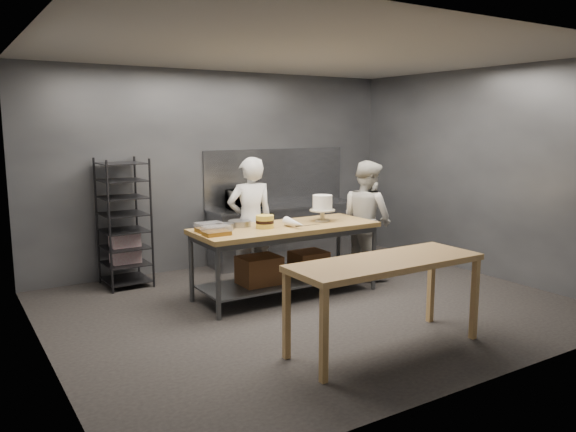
{
  "coord_description": "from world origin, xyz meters",
  "views": [
    {
      "loc": [
        -3.74,
        -5.44,
        2.18
      ],
      "look_at": [
        -0.03,
        0.48,
        1.05
      ],
      "focal_mm": 35.0,
      "sensor_mm": 36.0,
      "label": 1
    }
  ],
  "objects_px": {
    "frosted_cake_stand": "(322,205)",
    "layer_cake": "(265,222)",
    "near_counter": "(386,268)",
    "work_table": "(284,252)",
    "chef_right": "(367,219)",
    "chef_behind": "(250,222)",
    "microwave": "(246,199)",
    "speed_rack": "(124,224)"
  },
  "relations": [
    {
      "from": "frosted_cake_stand",
      "to": "layer_cake",
      "type": "relative_size",
      "value": 1.56
    },
    {
      "from": "layer_cake",
      "to": "near_counter",
      "type": "bearing_deg",
      "value": -83.85
    },
    {
      "from": "work_table",
      "to": "chef_right",
      "type": "distance_m",
      "value": 1.53
    },
    {
      "from": "work_table",
      "to": "frosted_cake_stand",
      "type": "relative_size",
      "value": 6.83
    },
    {
      "from": "near_counter",
      "to": "chef_right",
      "type": "bearing_deg",
      "value": 53.92
    },
    {
      "from": "near_counter",
      "to": "chef_right",
      "type": "distance_m",
      "value": 2.69
    },
    {
      "from": "work_table",
      "to": "layer_cake",
      "type": "xyz_separation_m",
      "value": [
        -0.29,
        -0.02,
        0.43
      ]
    },
    {
      "from": "frosted_cake_stand",
      "to": "layer_cake",
      "type": "distance_m",
      "value": 0.9
    },
    {
      "from": "frosted_cake_stand",
      "to": "layer_cake",
      "type": "xyz_separation_m",
      "value": [
        -0.89,
        -0.02,
        -0.14
      ]
    },
    {
      "from": "work_table",
      "to": "chef_right",
      "type": "bearing_deg",
      "value": 5.98
    },
    {
      "from": "near_counter",
      "to": "frosted_cake_stand",
      "type": "relative_size",
      "value": 5.69
    },
    {
      "from": "frosted_cake_stand",
      "to": "layer_cake",
      "type": "height_order",
      "value": "frosted_cake_stand"
    },
    {
      "from": "chef_behind",
      "to": "microwave",
      "type": "xyz_separation_m",
      "value": [
        0.46,
        0.99,
        0.17
      ]
    },
    {
      "from": "speed_rack",
      "to": "layer_cake",
      "type": "relative_size",
      "value": 7.76
    },
    {
      "from": "near_counter",
      "to": "chef_behind",
      "type": "xyz_separation_m",
      "value": [
        -0.06,
        2.65,
        0.07
      ]
    },
    {
      "from": "speed_rack",
      "to": "work_table",
      "type": "bearing_deg",
      "value": -44.23
    },
    {
      "from": "frosted_cake_stand",
      "to": "work_table",
      "type": "bearing_deg",
      "value": 179.82
    },
    {
      "from": "chef_right",
      "to": "frosted_cake_stand",
      "type": "xyz_separation_m",
      "value": [
        -0.9,
        -0.16,
        0.3
      ]
    },
    {
      "from": "near_counter",
      "to": "layer_cake",
      "type": "height_order",
      "value": "layer_cake"
    },
    {
      "from": "chef_behind",
      "to": "layer_cake",
      "type": "distance_m",
      "value": 0.69
    },
    {
      "from": "layer_cake",
      "to": "work_table",
      "type": "bearing_deg",
      "value": 4.73
    },
    {
      "from": "chef_right",
      "to": "frosted_cake_stand",
      "type": "relative_size",
      "value": 4.8
    },
    {
      "from": "work_table",
      "to": "frosted_cake_stand",
      "type": "height_order",
      "value": "frosted_cake_stand"
    },
    {
      "from": "near_counter",
      "to": "microwave",
      "type": "bearing_deg",
      "value": 83.73
    },
    {
      "from": "near_counter",
      "to": "frosted_cake_stand",
      "type": "distance_m",
      "value": 2.15
    },
    {
      "from": "microwave",
      "to": "layer_cake",
      "type": "distance_m",
      "value": 1.77
    },
    {
      "from": "near_counter",
      "to": "speed_rack",
      "type": "height_order",
      "value": "speed_rack"
    },
    {
      "from": "near_counter",
      "to": "chef_right",
      "type": "xyz_separation_m",
      "value": [
        1.58,
        2.17,
        0.03
      ]
    },
    {
      "from": "near_counter",
      "to": "chef_behind",
      "type": "distance_m",
      "value": 2.66
    },
    {
      "from": "speed_rack",
      "to": "chef_right",
      "type": "distance_m",
      "value": 3.4
    },
    {
      "from": "near_counter",
      "to": "work_table",
      "type": "bearing_deg",
      "value": 87.73
    },
    {
      "from": "work_table",
      "to": "speed_rack",
      "type": "relative_size",
      "value": 1.37
    },
    {
      "from": "near_counter",
      "to": "speed_rack",
      "type": "relative_size",
      "value": 1.14
    },
    {
      "from": "near_counter",
      "to": "chef_behind",
      "type": "relative_size",
      "value": 1.13
    },
    {
      "from": "work_table",
      "to": "speed_rack",
      "type": "height_order",
      "value": "speed_rack"
    },
    {
      "from": "near_counter",
      "to": "speed_rack",
      "type": "bearing_deg",
      "value": 113.03
    },
    {
      "from": "chef_right",
      "to": "microwave",
      "type": "xyz_separation_m",
      "value": [
        -1.18,
        1.48,
        0.21
      ]
    },
    {
      "from": "frosted_cake_stand",
      "to": "chef_right",
      "type": "bearing_deg",
      "value": 9.99
    },
    {
      "from": "chef_right",
      "to": "microwave",
      "type": "relative_size",
      "value": 3.12
    },
    {
      "from": "chef_behind",
      "to": "frosted_cake_stand",
      "type": "distance_m",
      "value": 1.01
    },
    {
      "from": "chef_right",
      "to": "frosted_cake_stand",
      "type": "bearing_deg",
      "value": 97.09
    },
    {
      "from": "microwave",
      "to": "frosted_cake_stand",
      "type": "height_order",
      "value": "frosted_cake_stand"
    }
  ]
}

